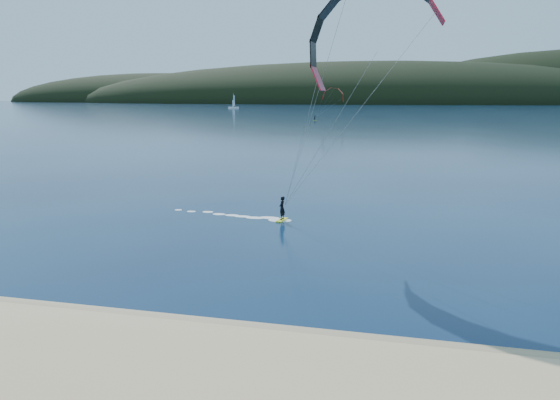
# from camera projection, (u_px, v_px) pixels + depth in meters

# --- Properties ---
(ground) EXTENTS (1800.00, 1800.00, 0.00)m
(ground) POSITION_uv_depth(u_px,v_px,m) (106.00, 377.00, 19.78)
(ground) COLOR #071839
(ground) RESTS_ON ground
(wet_sand) EXTENTS (220.00, 2.50, 0.10)m
(wet_sand) POSITION_uv_depth(u_px,v_px,m) (160.00, 325.00, 24.07)
(wet_sand) COLOR #8F7853
(wet_sand) RESTS_ON ground
(headland) EXTENTS (1200.00, 310.00, 140.00)m
(headland) POSITION_uv_depth(u_px,v_px,m) (400.00, 103.00, 731.17)
(headland) COLOR black
(headland) RESTS_ON ground
(kitesurfer_near) EXTENTS (23.51, 6.43, 17.80)m
(kitesurfer_near) POSITION_uv_depth(u_px,v_px,m) (374.00, 56.00, 37.19)
(kitesurfer_near) COLOR #CDE71B
(kitesurfer_near) RESTS_ON ground
(kitesurfer_far) EXTENTS (13.55, 8.53, 12.91)m
(kitesurfer_far) POSITION_uv_depth(u_px,v_px,m) (333.00, 99.00, 210.85)
(kitesurfer_far) COLOR #CDE71B
(kitesurfer_far) RESTS_ON ground
(sailboat) EXTENTS (8.49, 5.45, 12.06)m
(sailboat) POSITION_uv_depth(u_px,v_px,m) (234.00, 107.00, 425.87)
(sailboat) COLOR white
(sailboat) RESTS_ON ground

